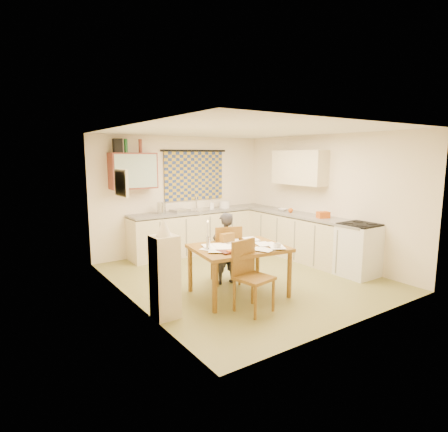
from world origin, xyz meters
TOP-DOWN VIEW (x-y plane):
  - floor at (0.00, 0.00)m, footprint 4.00×4.50m
  - ceiling at (0.00, 0.00)m, footprint 4.00×4.50m
  - wall_back at (0.00, 2.26)m, footprint 4.00×0.02m
  - wall_front at (0.00, -2.26)m, footprint 4.00×0.02m
  - wall_left at (-2.01, 0.00)m, footprint 0.02×4.50m
  - wall_right at (2.01, 0.00)m, footprint 0.02×4.50m
  - window_blind at (0.30, 2.22)m, footprint 1.45×0.03m
  - curtain_rod at (0.30, 2.20)m, footprint 1.60×0.04m
  - wall_cabinet at (-1.15, 2.08)m, footprint 0.90×0.34m
  - wall_cabinet_glass at (-1.15, 1.91)m, footprint 0.84×0.02m
  - upper_cabinet_right at (1.83, 0.55)m, footprint 0.34×1.30m
  - framed_print at (-1.97, 0.40)m, footprint 0.04×0.50m
  - print_canvas at (-1.95, 0.40)m, footprint 0.01×0.42m
  - counter_back at (0.35, 1.95)m, footprint 3.30×0.62m
  - counter_right at (1.70, 0.19)m, footprint 0.62×2.95m
  - stove at (1.70, -1.06)m, footprint 0.60×0.60m
  - sink at (0.30, 1.95)m, footprint 0.66×0.60m
  - tap at (0.29, 2.13)m, footprint 0.03×0.03m
  - dish_rack at (-0.21, 1.95)m, footprint 0.39×0.35m
  - kettle at (-0.63, 1.95)m, footprint 0.22×0.22m
  - mixing_bowl at (0.92, 1.95)m, footprint 0.26×0.26m
  - soap_bottle at (0.61, 2.00)m, footprint 0.15×0.15m
  - bowl at (1.70, 0.88)m, footprint 0.30×0.30m
  - orange_bag at (1.70, -0.25)m, footprint 0.26×0.23m
  - fruit_orange at (1.65, 0.58)m, footprint 0.10×0.10m
  - speaker at (-1.44, 2.08)m, footprint 0.18×0.22m
  - bottle_green at (-1.28, 2.08)m, footprint 0.08×0.08m
  - bottle_brown at (-0.98, 2.08)m, footprint 0.08×0.08m
  - dining_table at (-0.56, -0.61)m, footprint 1.47×1.19m
  - chair_far at (-0.41, -0.05)m, footprint 0.56×0.56m
  - chair_near at (-0.77, -1.21)m, footprint 0.51×0.51m
  - person at (-0.45, -0.08)m, footprint 0.54×0.45m
  - shelf_stand at (-1.84, -0.74)m, footprint 0.32×0.30m
  - lampshade at (-1.84, -0.74)m, footprint 0.20×0.20m
  - letter_rack at (-0.59, -0.35)m, footprint 0.22×0.11m
  - mug at (-0.19, -1.05)m, footprint 0.17×0.17m
  - magazine at (-1.02, -0.79)m, footprint 0.21×0.27m
  - book at (-0.96, -0.67)m, footprint 0.16×0.22m
  - orange_box at (-0.88, -0.87)m, footprint 0.13×0.10m
  - eyeglasses at (-0.45, -0.95)m, footprint 0.14×0.08m
  - candle_holder at (-1.03, -0.49)m, footprint 0.06×0.06m
  - candle at (-1.02, -0.47)m, footprint 0.03×0.03m
  - candle_flame at (-1.03, -0.50)m, footprint 0.02×0.02m
  - papers at (-0.56, -0.63)m, footprint 1.21×1.05m

SIDE VIEW (x-z plane):
  - floor at x=0.00m, z-range -0.02..0.00m
  - chair_near at x=-0.77m, z-range -0.18..0.78m
  - chair_far at x=-0.41m, z-range -0.19..0.79m
  - dining_table at x=-0.56m, z-range 0.00..0.75m
  - counter_right at x=1.70m, z-range -0.01..0.91m
  - counter_back at x=0.35m, z-range -0.01..0.91m
  - stove at x=1.70m, z-range 0.00..0.93m
  - shelf_stand at x=-1.84m, z-range 0.00..1.09m
  - person at x=-0.45m, z-range 0.00..1.19m
  - eyeglasses at x=-0.45m, z-range 0.75..0.77m
  - book at x=-0.96m, z-range 0.75..0.77m
  - magazine at x=-1.02m, z-range 0.75..0.77m
  - papers at x=-0.56m, z-range 0.75..0.78m
  - orange_box at x=-0.88m, z-range 0.75..0.79m
  - mug at x=-0.19m, z-range 0.75..0.84m
  - letter_rack at x=-0.59m, z-range 0.75..0.91m
  - candle_holder at x=-1.03m, z-range 0.75..0.93m
  - sink at x=0.30m, z-range 0.83..0.93m
  - bowl at x=1.70m, z-range 0.92..0.97m
  - dish_rack at x=-0.21m, z-range 0.92..0.98m
  - fruit_orange at x=1.65m, z-range 0.92..1.02m
  - orange_bag at x=1.70m, z-range 0.92..1.04m
  - mixing_bowl at x=0.92m, z-range 0.92..1.08m
  - soap_bottle at x=0.61m, z-range 0.92..1.11m
  - kettle at x=-0.63m, z-range 0.92..1.16m
  - candle at x=-1.02m, z-range 0.93..1.15m
  - tap at x=0.29m, z-range 0.92..1.20m
  - candle_flame at x=-1.03m, z-range 1.15..1.17m
  - lampshade at x=-1.84m, z-range 1.09..1.31m
  - wall_back at x=0.00m, z-range 0.00..2.50m
  - wall_front at x=0.00m, z-range 0.00..2.50m
  - wall_left at x=-2.01m, z-range 0.00..2.50m
  - wall_right at x=2.01m, z-range 0.00..2.50m
  - window_blind at x=0.30m, z-range 1.12..2.17m
  - framed_print at x=-1.97m, z-range 1.50..1.90m
  - print_canvas at x=-1.95m, z-range 1.54..1.86m
  - wall_cabinet at x=-1.15m, z-range 1.45..2.15m
  - wall_cabinet_glass at x=-1.15m, z-range 1.48..2.12m
  - upper_cabinet_right at x=1.83m, z-range 1.50..2.20m
  - curtain_rod at x=0.30m, z-range 2.18..2.22m
  - speaker at x=-1.44m, z-range 2.15..2.41m
  - bottle_green at x=-1.28m, z-range 2.15..2.41m
  - bottle_brown at x=-0.98m, z-range 2.15..2.41m
  - ceiling at x=0.00m, z-range 2.50..2.52m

